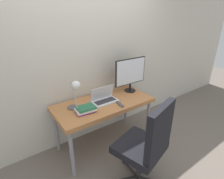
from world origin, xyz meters
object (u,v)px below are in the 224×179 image
(laptop, at_px, (104,99))
(monitor, at_px, (131,73))
(desk_lamp, at_px, (75,91))
(office_chair, at_px, (148,142))
(book_stack, at_px, (86,109))

(laptop, distance_m, monitor, 0.62)
(monitor, height_order, desk_lamp, monitor)
(desk_lamp, distance_m, office_chair, 1.04)
(desk_lamp, distance_m, book_stack, 0.29)
(laptop, distance_m, office_chair, 0.91)
(laptop, xyz_separation_m, book_stack, (-0.36, -0.11, -0.01))
(desk_lamp, relative_size, book_stack, 1.60)
(laptop, bearing_deg, office_chair, -90.95)
(monitor, height_order, book_stack, monitor)
(monitor, bearing_deg, desk_lamp, -172.85)
(laptop, distance_m, desk_lamp, 0.52)
(monitor, bearing_deg, laptop, -171.99)
(laptop, height_order, monitor, monitor)
(office_chair, relative_size, book_stack, 3.97)
(desk_lamp, bearing_deg, monitor, 7.15)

